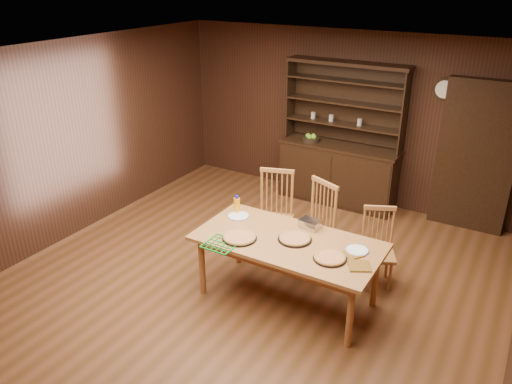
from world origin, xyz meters
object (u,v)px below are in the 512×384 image
Objects in this scene: dining_table at (288,246)px; chair_left at (275,210)px; china_hutch at (339,166)px; juice_bottle at (237,205)px; chair_right at (377,244)px; chair_center at (316,223)px.

dining_table is 1.79× the size of chair_left.
juice_bottle is at bearing -97.52° from china_hutch.
china_hutch is 1.10× the size of dining_table.
china_hutch reaches higher than juice_bottle.
china_hutch is at bearing 98.83° from chair_right.
chair_right is 4.38× the size of juice_bottle.
juice_bottle is at bearing -127.61° from chair_left.
chair_right is at bearing -18.67° from chair_left.
chair_left is 0.61m from chair_center.
juice_bottle is at bearing -124.48° from chair_center.
juice_bottle reaches higher than chair_right.
chair_left is at bearing 154.89° from chair_right.
dining_table is 9.28× the size of juice_bottle.
dining_table is at bearing -64.91° from chair_center.
chair_center is at bearing 160.92° from chair_right.
dining_table is at bearing -79.48° from china_hutch.
dining_table is 1.07m from chair_left.
chair_right is 1.69m from juice_bottle.
chair_right is at bearing 29.79° from chair_center.
chair_left is (-0.12, -1.85, -0.01)m from china_hutch.
chair_center is at bearing 90.88° from dining_table.
chair_left reaches higher than chair_right.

